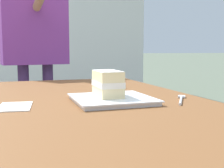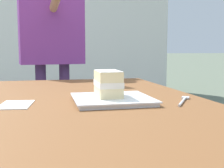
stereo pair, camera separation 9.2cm
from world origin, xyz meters
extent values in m
cylinder|color=brown|center=(-0.67, 0.43, 0.32)|extent=(0.07, 0.07, 0.65)
cube|color=brown|center=(0.00, 0.00, 0.67)|extent=(1.46, 0.99, 0.04)
cube|color=white|center=(0.02, 0.17, 0.69)|extent=(0.23, 0.23, 0.01)
cube|color=white|center=(0.02, 0.17, 0.70)|extent=(0.25, 0.25, 0.00)
cube|color=beige|center=(0.01, 0.16, 0.72)|extent=(0.12, 0.07, 0.03)
cube|color=white|center=(0.01, 0.16, 0.74)|extent=(0.13, 0.08, 0.02)
sphere|color=red|center=(0.02, 0.19, 0.75)|extent=(0.01, 0.01, 0.01)
sphere|color=red|center=(0.02, 0.19, 0.75)|extent=(0.02, 0.02, 0.02)
cube|color=beige|center=(0.01, 0.16, 0.77)|extent=(0.12, 0.07, 0.03)
cube|color=white|center=(0.01, 0.16, 0.79)|extent=(0.12, 0.07, 0.00)
cylinder|color=silver|center=(0.09, 0.38, 0.69)|extent=(0.12, 0.08, 0.01)
cube|color=silver|center=(0.01, 0.43, 0.69)|extent=(0.04, 0.04, 0.01)
cube|color=silver|center=(0.01, -0.13, 0.69)|extent=(0.15, 0.11, 0.00)
cylinder|color=#452855|center=(-1.07, -0.08, 0.38)|extent=(0.07, 0.07, 0.76)
cylinder|color=#452855|center=(-1.09, 0.08, 0.38)|extent=(0.07, 0.07, 0.76)
cube|color=#7A3389|center=(-1.08, 0.00, 1.03)|extent=(0.23, 0.43, 0.54)
cube|color=silver|center=(-4.53, 0.01, 1.64)|extent=(3.13, 3.24, 3.29)
camera|label=1|loc=(0.89, -0.12, 0.85)|focal=46.82mm
camera|label=2|loc=(0.92, -0.03, 0.85)|focal=46.82mm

